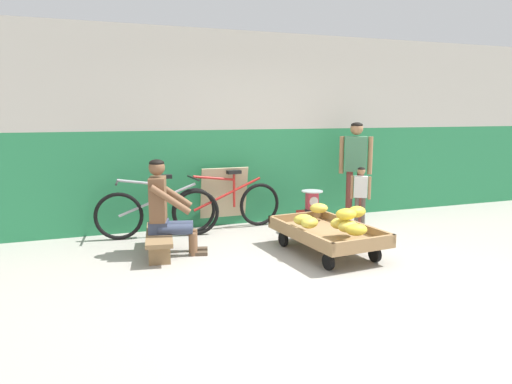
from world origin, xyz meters
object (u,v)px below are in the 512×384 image
vendor_seated (166,208)px  customer_adult (356,161)px  bicycle_far_left (228,205)px  sign_board (224,197)px  low_bench (159,238)px  weighing_scale (312,201)px  plastic_crate (312,222)px  banana_cart (327,234)px  customer_child (361,191)px  shopping_bag (327,231)px  bicycle_near_left (158,212)px

vendor_seated → customer_adult: size_ratio=0.75×
bicycle_far_left → sign_board: bearing=87.5°
low_bench → weighing_scale: weighing_scale is taller
plastic_crate → sign_board: (-1.06, 0.78, 0.29)m
banana_cart → customer_child: size_ratio=1.67×
banana_cart → sign_board: 1.94m
sign_board → customer_adult: 2.05m
plastic_crate → shopping_bag: (0.00, -0.45, -0.03)m
customer_child → weighing_scale: bearing=173.5°
weighing_scale → customer_adult: bearing=18.0°
plastic_crate → sign_board: size_ratio=0.41×
customer_adult → low_bench: bearing=-168.7°
banana_cart → shopping_bag: size_ratio=6.30×
sign_board → customer_adult: customer_adult is taller
customer_adult → banana_cart: bearing=-132.4°
weighing_scale → sign_board: bearing=143.7°
weighing_scale → plastic_crate: bearing=90.0°
bicycle_near_left → sign_board: sign_board is taller
weighing_scale → bicycle_near_left: bearing=167.9°
plastic_crate → bicycle_near_left: bearing=168.0°
plastic_crate → banana_cart: bearing=-106.9°
sign_board → customer_child: (1.80, -0.86, 0.12)m
low_bench → customer_adult: size_ratio=0.74×
vendor_seated → sign_board: vendor_seated is taller
banana_cart → bicycle_far_left: size_ratio=0.91×
banana_cart → weighing_scale: bearing=73.1°
weighing_scale → shopping_bag: (0.00, -0.45, -0.33)m
low_bench → weighing_scale: size_ratio=3.77×
sign_board → customer_child: 2.00m
bicycle_far_left → shopping_bag: bicycle_far_left is taller
weighing_scale → sign_board: (-1.06, 0.78, -0.01)m
weighing_scale → customer_child: 0.75m
customer_adult → bicycle_far_left: bearing=171.7°
vendor_seated → customer_adult: bearing=12.0°
vendor_seated → plastic_crate: size_ratio=3.17×
sign_board → bicycle_far_left: bearing=-92.5°
sign_board → weighing_scale: bearing=-36.3°
banana_cart → customer_child: 1.42m
banana_cart → bicycle_far_left: (-0.77, 1.56, 0.11)m
plastic_crate → shopping_bag: size_ratio=1.50×
customer_adult → customer_child: customer_adult is taller
banana_cart → customer_adult: (1.16, 1.27, 0.71)m
bicycle_near_left → weighing_scale: bearing=-12.1°
banana_cart → shopping_bag: banana_cart is taller
weighing_scale → bicycle_far_left: bearing=152.3°
low_bench → shopping_bag: bearing=-3.1°
banana_cart → customer_adult: customer_adult is taller
vendor_seated → sign_board: bearing=47.3°
weighing_scale → bicycle_near_left: size_ratio=0.18×
bicycle_far_left → customer_adult: (1.93, -0.28, 0.60)m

